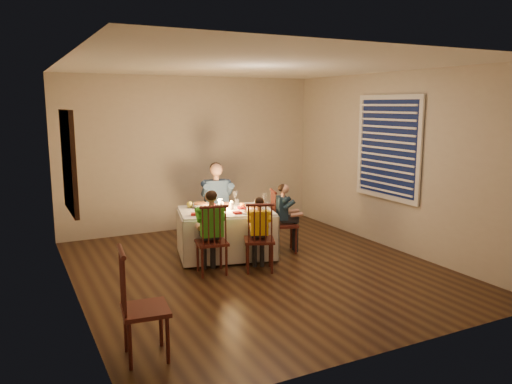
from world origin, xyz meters
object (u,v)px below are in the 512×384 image
chair_adult (217,243)px  chair_extra (147,357)px  child_green (212,273)px  child_yellow (259,270)px  chair_near_right (259,270)px  serving_bowl (201,206)px  chair_end (284,251)px  dining_table (226,223)px  child_teal (284,251)px  adult (217,243)px  chair_near_left (212,273)px

chair_adult → chair_extra: 3.57m
child_green → child_yellow: bearing=173.2°
chair_near_right → child_yellow: child_yellow is taller
serving_bowl → chair_adult: bearing=43.7°
child_yellow → chair_end: bearing=-117.2°
dining_table → child_green: dining_table is taller
child_yellow → child_teal: bearing=-117.2°
child_teal → child_yellow: bearing=147.2°
chair_adult → adult: adult is taller
chair_extra → child_yellow: 2.47m
chair_near_right → chair_extra: 2.47m
dining_table → chair_near_right: dining_table is taller
dining_table → chair_extra: size_ratio=1.52×
chair_end → chair_extra: size_ratio=0.94×
chair_near_left → child_green: (0.00, 0.00, 0.00)m
adult → child_teal: 1.10m
serving_bowl → dining_table: bearing=-48.8°
child_green → adult: bearing=-106.4°
child_yellow → child_green: bearing=7.4°
chair_near_left → chair_near_right: 0.61m
chair_near_left → chair_adult: bearing=-106.4°
child_green → child_teal: (1.30, 0.42, 0.00)m
chair_near_right → child_teal: child_teal is taller
dining_table → serving_bowl: (-0.26, 0.30, 0.22)m
chair_adult → child_yellow: 1.44m
chair_adult → child_yellow: (-0.01, -1.44, 0.00)m
chair_adult → chair_end: 1.10m
chair_end → child_teal: child_teal is taller
chair_end → adult: (-0.70, 0.85, 0.00)m
child_yellow → dining_table: bearing=-56.4°
child_yellow → serving_bowl: 1.33m
chair_adult → child_green: child_green is taller
child_teal → adult: bearing=57.1°
chair_near_left → serving_bowl: bearing=-93.4°
dining_table → child_teal: size_ratio=1.48×
child_green → serving_bowl: (0.19, 0.89, 0.71)m
chair_near_left → adult: adult is taller
child_yellow → serving_bowl: (-0.40, 1.05, 0.71)m
serving_bowl → chair_near_right: bearing=-69.2°
child_teal → chair_extra: bearing=147.4°
chair_extra → adult: adult is taller
chair_near_right → child_teal: 0.92m
chair_adult → chair_end: same height
chair_end → chair_near_left: bearing=125.6°
child_green → chair_near_right: bearing=173.2°
chair_extra → dining_table: bearing=-30.5°
chair_near_left → child_yellow: (0.59, -0.17, 0.00)m
chair_end → child_yellow: 0.92m
adult → child_yellow: 1.44m
child_green → chair_adult: bearing=-106.4°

